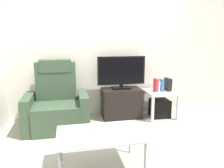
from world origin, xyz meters
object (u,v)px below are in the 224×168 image
side_table (160,95)px  television (121,72)px  tv_stand (121,103)px  book_rightmost (162,85)px  coffee_table (99,135)px  recliner_armchair (57,105)px  subwoofer_box (160,108)px  game_console (168,84)px  book_middle (158,86)px  book_leftmost (156,85)px  cell_phone (88,132)px

side_table → television: bearing=168.9°
tv_stand → television: bearing=90.0°
book_rightmost → coffee_table: bearing=-133.5°
book_rightmost → recliner_armchair: bearing=-176.6°
book_rightmost → coffee_table: size_ratio=0.25×
subwoofer_box → game_console: (0.15, 0.01, 0.44)m
tv_stand → subwoofer_box: (0.70, -0.12, -0.11)m
tv_stand → book_middle: 0.73m
recliner_armchair → book_leftmost: bearing=0.3°
television → book_middle: bearing=-13.8°
recliner_armchair → side_table: bearing=0.8°
subwoofer_box → book_middle: 0.43m
book_rightmost → cell_phone: book_rightmost is taller
subwoofer_box → tv_stand: bearing=170.5°
book_middle → coffee_table: 1.92m
television → book_rightmost: 0.77m
side_table → coffee_table: (-1.34, -1.44, -0.01)m
book_middle → coffee_table: book_middle is taller
side_table → book_leftmost: bearing=-168.7°
side_table → recliner_armchair: bearing=-176.0°
tv_stand → book_rightmost: (0.71, -0.14, 0.33)m
subwoofer_box → game_console: game_console is taller
subwoofer_box → coffee_table: (-1.34, -1.44, 0.23)m
book_middle → subwoofer_box: bearing=17.9°
recliner_armchair → side_table: recliner_armchair is taller
book_middle → tv_stand: bearing=167.8°
television → subwoofer_box: size_ratio=2.69×
tv_stand → coffee_table: bearing=-112.3°
book_leftmost → game_console: book_leftmost is taller
recliner_armchair → game_console: (1.98, 0.14, 0.22)m
television → game_console: bearing=-8.5°
book_rightmost → side_table: bearing=116.4°
game_console → cell_phone: size_ratio=1.52×
television → book_middle: (0.64, -0.16, -0.26)m
book_leftmost → cell_phone: size_ratio=1.56×
book_rightmost → cell_phone: (-1.47, -1.38, -0.17)m
side_table → coffee_table: side_table is taller
subwoofer_box → game_console: 0.46m
game_console → cell_phone: (-1.60, -1.41, -0.17)m
tv_stand → side_table: size_ratio=1.30×
side_table → cell_phone: side_table is taller
cell_phone → subwoofer_box: bearing=66.9°
tv_stand → coffee_table: (-0.64, -1.56, 0.13)m
recliner_armchair → book_leftmost: (1.74, 0.11, 0.23)m
book_middle → game_console: size_ratio=0.85×
book_middle → game_console: (0.21, 0.03, 0.02)m
tv_stand → recliner_armchair: bearing=-167.7°
recliner_armchair → subwoofer_box: recliner_armchair is taller
tv_stand → subwoofer_box: tv_stand is taller
recliner_armchair → coffee_table: 1.41m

